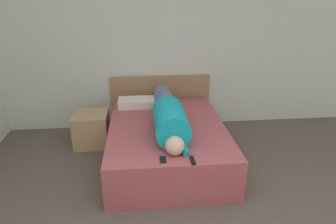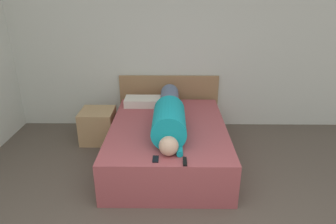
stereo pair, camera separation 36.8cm
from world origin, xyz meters
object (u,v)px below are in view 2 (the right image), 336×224
(pillow_near_headboard, at_px, (144,102))
(tv_remote, at_px, (185,161))
(nightstand, at_px, (98,126))
(bed, at_px, (168,143))
(person_lying, at_px, (169,115))
(cell_phone, at_px, (156,159))

(pillow_near_headboard, height_order, tv_remote, pillow_near_headboard)
(nightstand, distance_m, tv_remote, 1.96)
(bed, distance_m, person_lying, 0.44)
(nightstand, xyz_separation_m, pillow_near_headboard, (0.69, 0.17, 0.33))
(bed, relative_size, nightstand, 4.03)
(person_lying, bearing_deg, tv_remote, -78.80)
(person_lying, height_order, pillow_near_headboard, person_lying)
(pillow_near_headboard, bearing_deg, cell_phone, -80.73)
(nightstand, height_order, tv_remote, tv_remote)
(bed, relative_size, tv_remote, 13.26)
(bed, height_order, tv_remote, tv_remote)
(nightstand, relative_size, tv_remote, 3.29)
(person_lying, relative_size, pillow_near_headboard, 3.13)
(nightstand, distance_m, person_lying, 1.33)
(nightstand, bearing_deg, tv_remote, -49.50)
(tv_remote, bearing_deg, person_lying, 101.20)
(person_lying, bearing_deg, cell_phone, -99.75)
(pillow_near_headboard, bearing_deg, bed, -62.53)
(person_lying, xyz_separation_m, pillow_near_headboard, (-0.40, 0.79, -0.11))
(tv_remote, bearing_deg, nightstand, 130.50)
(tv_remote, bearing_deg, pillow_near_headboard, 108.97)
(person_lying, height_order, tv_remote, person_lying)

